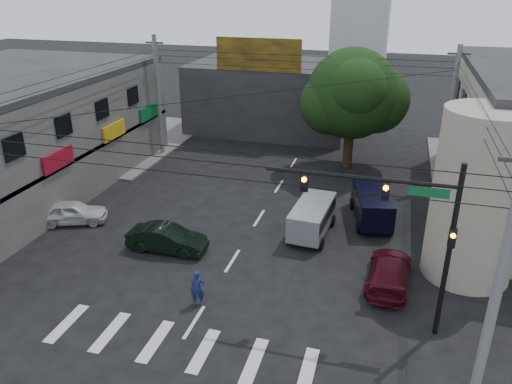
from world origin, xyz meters
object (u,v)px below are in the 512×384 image
at_px(navy_van, 372,206).
at_px(white_compact, 72,212).
at_px(street_tree, 352,94).
at_px(maroon_sedan, 389,271).
at_px(silver_minivan, 312,219).
at_px(traffic_officer, 198,289).
at_px(utility_pole_near_right, 498,289).
at_px(utility_pole_far_right, 449,116).
at_px(utility_pole_far_left, 159,97).
at_px(dark_sedan, 167,239).
at_px(traffic_gantry, 406,219).

bearing_deg(navy_van, white_compact, 94.72).
xyz_separation_m(street_tree, white_compact, (-14.15, -13.49, -4.81)).
bearing_deg(navy_van, maroon_sedan, 178.85).
height_order(silver_minivan, traffic_officer, silver_minivan).
xyz_separation_m(utility_pole_near_right, white_compact, (-20.65, 8.01, -3.94)).
bearing_deg(maroon_sedan, traffic_officer, 29.36).
xyz_separation_m(white_compact, maroon_sedan, (17.70, -1.43, 0.00)).
xyz_separation_m(silver_minivan, navy_van, (3.02, 2.60, 0.04)).
bearing_deg(traffic_officer, street_tree, 56.86).
relative_size(utility_pole_far_right, traffic_officer, 5.60).
height_order(utility_pole_far_right, maroon_sedan, utility_pole_far_right).
relative_size(street_tree, utility_pole_far_left, 0.95).
bearing_deg(maroon_sedan, white_compact, -1.85).
height_order(dark_sedan, maroon_sedan, dark_sedan).
xyz_separation_m(traffic_gantry, utility_pole_far_left, (-18.32, 17.00, -0.23)).
bearing_deg(dark_sedan, utility_pole_near_right, -116.04).
relative_size(white_compact, maroon_sedan, 0.90).
relative_size(street_tree, traffic_officer, 5.30).
xyz_separation_m(utility_pole_far_right, traffic_officer, (-10.78, -17.84, -3.78)).
bearing_deg(silver_minivan, dark_sedan, 123.00).
bearing_deg(utility_pole_far_left, street_tree, 3.95).
distance_m(white_compact, traffic_officer, 11.23).
bearing_deg(white_compact, utility_pole_far_left, -20.29).
distance_m(utility_pole_near_right, white_compact, 22.49).
relative_size(traffic_gantry, dark_sedan, 1.74).
bearing_deg(maroon_sedan, silver_minivan, -38.99).
bearing_deg(street_tree, white_compact, -136.36).
distance_m(utility_pole_far_right, dark_sedan, 20.16).
xyz_separation_m(traffic_gantry, silver_minivan, (-4.53, 6.88, -3.93)).
bearing_deg(dark_sedan, traffic_gantry, -106.14).
bearing_deg(traffic_gantry, dark_sedan, 164.76).
bearing_deg(traffic_gantry, utility_pole_far_right, 81.06).
bearing_deg(navy_van, traffic_officer, 135.35).
distance_m(traffic_gantry, utility_pole_near_right, 4.41).
bearing_deg(navy_van, utility_pole_far_left, 53.83).
xyz_separation_m(utility_pole_near_right, silver_minivan, (-7.20, 10.37, -3.70)).
distance_m(utility_pole_far_right, maroon_sedan, 14.76).
height_order(navy_van, traffic_officer, navy_van).
relative_size(traffic_gantry, utility_pole_near_right, 0.78).
distance_m(maroon_sedan, silver_minivan, 5.70).
bearing_deg(traffic_gantry, white_compact, 165.90).
relative_size(utility_pole_near_right, navy_van, 1.85).
bearing_deg(silver_minivan, utility_pole_far_left, 57.91).
relative_size(white_compact, navy_van, 0.84).
height_order(utility_pole_far_right, dark_sedan, utility_pole_far_right).
height_order(dark_sedan, navy_van, navy_van).
relative_size(utility_pole_far_right, white_compact, 2.20).
distance_m(dark_sedan, maroon_sedan, 11.11).
distance_m(traffic_gantry, utility_pole_far_right, 17.21).
height_order(street_tree, navy_van, street_tree).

